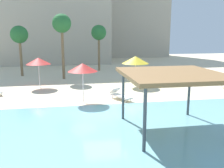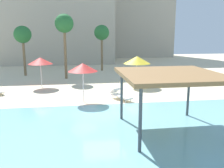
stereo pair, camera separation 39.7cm
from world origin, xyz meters
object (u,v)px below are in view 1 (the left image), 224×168
(lounge_chair_0, at_px, (120,95))
(palm_tree_2, at_px, (19,36))
(beach_umbrella_yellow_0, at_px, (135,60))
(lounge_chair_3, at_px, (180,80))
(palm_tree_1, at_px, (62,25))
(palm_tree_0, at_px, (99,34))
(shade_pavilion, at_px, (173,76))
(beach_umbrella_red_1, at_px, (38,61))
(beach_umbrella_red_4, at_px, (83,67))

(lounge_chair_0, relative_size, palm_tree_2, 0.35)
(lounge_chair_0, bearing_deg, palm_tree_2, -171.78)
(beach_umbrella_yellow_0, distance_m, lounge_chair_3, 5.02)
(lounge_chair_0, relative_size, palm_tree_1, 0.29)
(palm_tree_0, bearing_deg, shade_pavilion, -87.17)
(beach_umbrella_red_1, bearing_deg, palm_tree_0, 55.14)
(shade_pavilion, relative_size, beach_umbrella_red_4, 1.69)
(lounge_chair_0, height_order, palm_tree_2, palm_tree_2)
(beach_umbrella_yellow_0, height_order, palm_tree_2, palm_tree_2)
(shade_pavilion, height_order, palm_tree_1, palm_tree_1)
(beach_umbrella_yellow_0, bearing_deg, shade_pavilion, -95.92)
(palm_tree_1, bearing_deg, beach_umbrella_yellow_0, -36.35)
(beach_umbrella_red_1, height_order, palm_tree_1, palm_tree_1)
(lounge_chair_0, bearing_deg, lounge_chair_3, 95.48)
(lounge_chair_0, bearing_deg, beach_umbrella_yellow_0, 123.12)
(beach_umbrella_yellow_0, relative_size, palm_tree_0, 0.47)
(beach_umbrella_yellow_0, xyz_separation_m, lounge_chair_0, (-2.31, -4.32, -2.03))
(beach_umbrella_yellow_0, distance_m, palm_tree_1, 8.60)
(beach_umbrella_red_1, bearing_deg, palm_tree_1, 63.03)
(beach_umbrella_red_1, relative_size, palm_tree_0, 0.46)
(beach_umbrella_red_4, distance_m, palm_tree_0, 14.89)
(palm_tree_0, height_order, palm_tree_1, palm_tree_1)
(shade_pavilion, bearing_deg, beach_umbrella_red_4, 123.46)
(beach_umbrella_red_1, bearing_deg, palm_tree_2, 112.04)
(palm_tree_1, relative_size, palm_tree_2, 1.20)
(beach_umbrella_red_4, bearing_deg, lounge_chair_3, 26.92)
(shade_pavilion, xyz_separation_m, lounge_chair_3, (5.64, 10.66, -2.36))
(shade_pavilion, bearing_deg, palm_tree_1, 109.67)
(lounge_chair_0, relative_size, palm_tree_0, 0.34)
(lounge_chair_3, relative_size, palm_tree_0, 0.33)
(beach_umbrella_yellow_0, relative_size, lounge_chair_3, 1.40)
(beach_umbrella_red_4, distance_m, palm_tree_2, 13.52)
(beach_umbrella_red_1, distance_m, lounge_chair_0, 8.25)
(shade_pavilion, distance_m, lounge_chair_3, 12.29)
(beach_umbrella_red_4, bearing_deg, palm_tree_0, 78.80)
(lounge_chair_3, bearing_deg, palm_tree_1, -109.25)
(lounge_chair_3, bearing_deg, palm_tree_2, -111.67)
(lounge_chair_3, bearing_deg, shade_pavilion, -25.43)
(beach_umbrella_red_4, bearing_deg, shade_pavilion, -56.54)
(beach_umbrella_red_1, relative_size, lounge_chair_3, 1.37)
(palm_tree_0, bearing_deg, beach_umbrella_red_4, -101.20)
(lounge_chair_0, bearing_deg, beach_umbrella_red_4, -115.55)
(lounge_chair_3, distance_m, palm_tree_2, 17.67)
(shade_pavilion, distance_m, beach_umbrella_red_1, 13.35)
(palm_tree_2, bearing_deg, palm_tree_1, -29.49)
(shade_pavilion, bearing_deg, beach_umbrella_yellow_0, 84.08)
(palm_tree_1, bearing_deg, palm_tree_2, 150.51)
(lounge_chair_0, height_order, palm_tree_0, palm_tree_0)
(shade_pavilion, distance_m, palm_tree_2, 20.42)
(beach_umbrella_red_1, distance_m, lounge_chair_3, 13.18)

